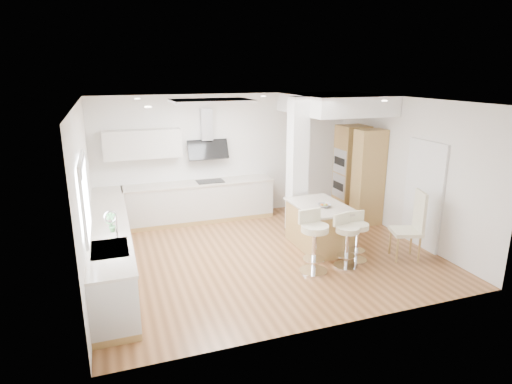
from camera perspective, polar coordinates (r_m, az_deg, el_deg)
name	(u,v)px	position (r m, az deg, el deg)	size (l,w,h in m)	color
ground	(265,254)	(8.06, 1.24, -8.21)	(6.00, 6.00, 0.00)	#945F36
ceiling	(265,254)	(8.06, 1.24, -8.21)	(6.00, 5.00, 0.02)	white
wall_back	(228,156)	(9.92, -3.79, 4.86)	(6.00, 0.04, 2.80)	silver
wall_left	(85,197)	(7.15, -21.83, -0.59)	(0.04, 5.00, 2.80)	silver
wall_right	(406,169)	(9.07, 19.37, 2.95)	(0.04, 5.00, 2.80)	silver
skylight	(212,101)	(7.72, -5.87, 11.96)	(4.10, 2.10, 0.06)	white
window_left	(84,193)	(6.20, -21.95, -0.17)	(0.06, 1.28, 1.07)	white
doorway_right	(423,196)	(8.70, 21.42, -0.49)	(0.05, 1.00, 2.10)	#433C35
counter_left	(111,245)	(7.65, -18.81, -6.70)	(0.63, 4.50, 1.35)	#B08A4B
counter_back	(192,192)	(9.62, -8.53, 0.05)	(3.62, 0.63, 2.50)	#B08A4B
pillar	(297,166)	(8.84, 5.52, 3.47)	(0.35, 0.35, 2.80)	white
soffit	(334,104)	(9.55, 10.42, 11.48)	(1.78, 2.20, 0.40)	white
oven_column	(357,174)	(9.93, 13.36, 2.41)	(0.63, 1.21, 2.10)	#B08A4B
peninsula	(320,225)	(8.31, 8.48, -4.44)	(0.95, 1.40, 0.91)	#B08A4B
bar_stool_a	(314,238)	(7.21, 7.71, -6.15)	(0.53, 0.53, 1.07)	silver
bar_stool_b	(346,238)	(7.52, 11.95, -6.02)	(0.52, 0.52, 0.94)	silver
bar_stool_c	(357,234)	(7.81, 13.29, -5.47)	(0.44, 0.44, 0.89)	silver
dining_chair	(413,223)	(8.12, 20.17, -3.91)	(0.62, 0.62, 1.26)	beige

